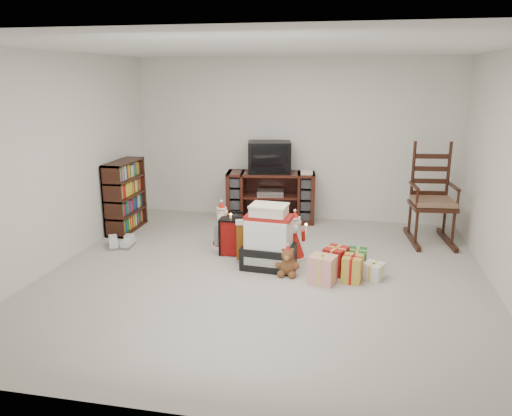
{
  "coord_description": "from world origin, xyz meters",
  "views": [
    {
      "loc": [
        0.96,
        -5.24,
        2.23
      ],
      "look_at": [
        -0.22,
        0.6,
        0.64
      ],
      "focal_mm": 35.0,
      "sensor_mm": 36.0,
      "label": 1
    }
  ],
  "objects_px": {
    "teddy_bear": "(288,263)",
    "santa_figurine": "(294,241)",
    "sneaker_pair": "(121,243)",
    "crt_television": "(269,157)",
    "tv_stand": "(271,197)",
    "red_suitcase": "(235,236)",
    "bookshelf": "(125,197)",
    "mrs_claus_figurine": "(222,230)",
    "gift_cluster": "(350,267)",
    "gift_pile": "(269,241)",
    "rocking_chair": "(431,207)"
  },
  "relations": [
    {
      "from": "teddy_bear",
      "to": "sneaker_pair",
      "type": "distance_m",
      "value": 2.38
    },
    {
      "from": "teddy_bear",
      "to": "crt_television",
      "type": "distance_m",
      "value": 2.41
    },
    {
      "from": "tv_stand",
      "to": "gift_pile",
      "type": "xyz_separation_m",
      "value": [
        0.32,
        -1.96,
        -0.06
      ]
    },
    {
      "from": "gift_cluster",
      "to": "crt_television",
      "type": "bearing_deg",
      "value": 122.04
    },
    {
      "from": "santa_figurine",
      "to": "mrs_claus_figurine",
      "type": "bearing_deg",
      "value": 165.4
    },
    {
      "from": "gift_cluster",
      "to": "teddy_bear",
      "type": "bearing_deg",
      "value": -173.9
    },
    {
      "from": "rocking_chair",
      "to": "crt_television",
      "type": "xyz_separation_m",
      "value": [
        -2.36,
        0.52,
        0.53
      ]
    },
    {
      "from": "red_suitcase",
      "to": "teddy_bear",
      "type": "bearing_deg",
      "value": -38.2
    },
    {
      "from": "santa_figurine",
      "to": "bookshelf",
      "type": "bearing_deg",
      "value": 164.3
    },
    {
      "from": "tv_stand",
      "to": "bookshelf",
      "type": "xyz_separation_m",
      "value": [
        -2.01,
        -0.89,
        0.11
      ]
    },
    {
      "from": "tv_stand",
      "to": "red_suitcase",
      "type": "xyz_separation_m",
      "value": [
        -0.18,
        -1.61,
        -0.15
      ]
    },
    {
      "from": "tv_stand",
      "to": "gift_cluster",
      "type": "height_order",
      "value": "tv_stand"
    },
    {
      "from": "tv_stand",
      "to": "red_suitcase",
      "type": "height_order",
      "value": "tv_stand"
    },
    {
      "from": "teddy_bear",
      "to": "gift_cluster",
      "type": "height_order",
      "value": "teddy_bear"
    },
    {
      "from": "rocking_chair",
      "to": "tv_stand",
      "type": "bearing_deg",
      "value": 161.49
    },
    {
      "from": "bookshelf",
      "to": "rocking_chair",
      "type": "relative_size",
      "value": 0.73
    },
    {
      "from": "rocking_chair",
      "to": "crt_television",
      "type": "height_order",
      "value": "rocking_chair"
    },
    {
      "from": "red_suitcase",
      "to": "mrs_claus_figurine",
      "type": "bearing_deg",
      "value": 131.56
    },
    {
      "from": "red_suitcase",
      "to": "mrs_claus_figurine",
      "type": "height_order",
      "value": "mrs_claus_figurine"
    },
    {
      "from": "rocking_chair",
      "to": "red_suitcase",
      "type": "xyz_separation_m",
      "value": [
        -2.51,
        -1.1,
        -0.24
      ]
    },
    {
      "from": "tv_stand",
      "to": "bookshelf",
      "type": "distance_m",
      "value": 2.2
    },
    {
      "from": "rocking_chair",
      "to": "mrs_claus_figurine",
      "type": "bearing_deg",
      "value": -168.98
    },
    {
      "from": "gift_pile",
      "to": "santa_figurine",
      "type": "relative_size",
      "value": 1.2
    },
    {
      "from": "santa_figurine",
      "to": "mrs_claus_figurine",
      "type": "relative_size",
      "value": 1.0
    },
    {
      "from": "tv_stand",
      "to": "teddy_bear",
      "type": "xyz_separation_m",
      "value": [
        0.57,
        -2.15,
        -0.24
      ]
    },
    {
      "from": "gift_pile",
      "to": "teddy_bear",
      "type": "height_order",
      "value": "gift_pile"
    },
    {
      "from": "mrs_claus_figurine",
      "to": "gift_cluster",
      "type": "xyz_separation_m",
      "value": [
        1.7,
        -0.71,
        -0.12
      ]
    },
    {
      "from": "sneaker_pair",
      "to": "crt_television",
      "type": "bearing_deg",
      "value": 24.15
    },
    {
      "from": "bookshelf",
      "to": "sneaker_pair",
      "type": "distance_m",
      "value": 0.9
    },
    {
      "from": "bookshelf",
      "to": "sneaker_pair",
      "type": "bearing_deg",
      "value": -70.97
    },
    {
      "from": "bookshelf",
      "to": "gift_pile",
      "type": "xyz_separation_m",
      "value": [
        2.33,
        -1.06,
        -0.17
      ]
    },
    {
      "from": "rocking_chair",
      "to": "teddy_bear",
      "type": "height_order",
      "value": "rocking_chair"
    },
    {
      "from": "red_suitcase",
      "to": "santa_figurine",
      "type": "xyz_separation_m",
      "value": [
        0.76,
        -0.01,
        -0.0
      ]
    },
    {
      "from": "mrs_claus_figurine",
      "to": "gift_cluster",
      "type": "distance_m",
      "value": 1.85
    },
    {
      "from": "gift_pile",
      "to": "gift_cluster",
      "type": "relative_size",
      "value": 0.92
    },
    {
      "from": "mrs_claus_figurine",
      "to": "red_suitcase",
      "type": "bearing_deg",
      "value": -45.91
    },
    {
      "from": "teddy_bear",
      "to": "santa_figurine",
      "type": "relative_size",
      "value": 0.52
    },
    {
      "from": "mrs_claus_figurine",
      "to": "crt_television",
      "type": "relative_size",
      "value": 0.88
    },
    {
      "from": "rocking_chair",
      "to": "sneaker_pair",
      "type": "relative_size",
      "value": 3.65
    },
    {
      "from": "sneaker_pair",
      "to": "crt_television",
      "type": "distance_m",
      "value": 2.57
    },
    {
      "from": "red_suitcase",
      "to": "crt_television",
      "type": "xyz_separation_m",
      "value": [
        0.15,
        1.62,
        0.77
      ]
    },
    {
      "from": "tv_stand",
      "to": "sneaker_pair",
      "type": "xyz_separation_m",
      "value": [
        -1.75,
        -1.64,
        -0.34
      ]
    },
    {
      "from": "red_suitcase",
      "to": "gift_cluster",
      "type": "bearing_deg",
      "value": -20.19
    },
    {
      "from": "crt_television",
      "to": "bookshelf",
      "type": "bearing_deg",
      "value": -166.44
    },
    {
      "from": "red_suitcase",
      "to": "crt_television",
      "type": "relative_size",
      "value": 0.77
    },
    {
      "from": "santa_figurine",
      "to": "gift_pile",
      "type": "bearing_deg",
      "value": -128.47
    },
    {
      "from": "sneaker_pair",
      "to": "gift_cluster",
      "type": "relative_size",
      "value": 0.47
    },
    {
      "from": "teddy_bear",
      "to": "gift_cluster",
      "type": "xyz_separation_m",
      "value": [
        0.71,
        0.08,
        -0.02
      ]
    },
    {
      "from": "red_suitcase",
      "to": "teddy_bear",
      "type": "distance_m",
      "value": 0.93
    },
    {
      "from": "gift_pile",
      "to": "tv_stand",
      "type": "bearing_deg",
      "value": 103.82
    }
  ]
}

